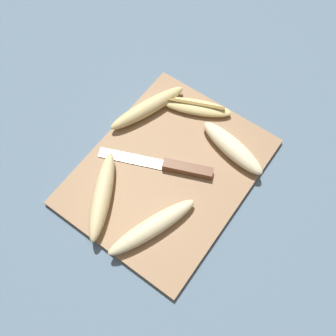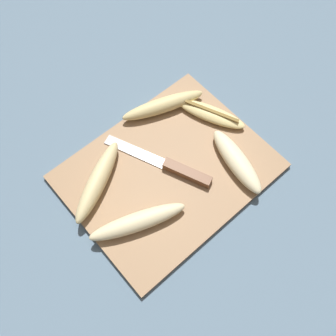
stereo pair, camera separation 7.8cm
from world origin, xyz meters
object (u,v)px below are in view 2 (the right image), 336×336
knife (177,169)px  banana_spotted_left (163,105)px  banana_pale_long (237,161)px  banana_cream_curved (138,222)px  banana_mellow_near (98,181)px  banana_golden_short (211,114)px

knife → banana_spotted_left: (0.08, 0.13, 0.01)m
banana_pale_long → banana_cream_curved: bearing=171.9°
banana_spotted_left → banana_pale_long: bearing=-83.6°
knife → banana_spotted_left: 0.15m
banana_mellow_near → banana_golden_short: bearing=-5.9°
banana_cream_curved → banana_mellow_near: bearing=93.6°
banana_mellow_near → banana_cream_curved: size_ratio=0.94×
knife → banana_spotted_left: banana_spotted_left is taller
banana_golden_short → banana_mellow_near: bearing=174.1°
knife → banana_cream_curved: 0.14m
banana_mellow_near → banana_spotted_left: 0.22m
banana_cream_curved → banana_spotted_left: (0.21, 0.17, -0.00)m
knife → banana_golden_short: (0.14, 0.05, 0.00)m
banana_pale_long → banana_spotted_left: (-0.02, 0.20, -0.00)m
banana_mellow_near → banana_cream_curved: (0.01, -0.11, -0.00)m
banana_cream_curved → banana_pale_long: bearing=-8.1°
knife → banana_mellow_near: 0.16m
banana_cream_curved → banana_golden_short: bearing=17.4°
banana_mellow_near → banana_cream_curved: 0.11m
knife → banana_pale_long: banana_pale_long is taller
banana_golden_short → banana_pale_long: bearing=-109.9°
banana_pale_long → banana_golden_short: bearing=70.1°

